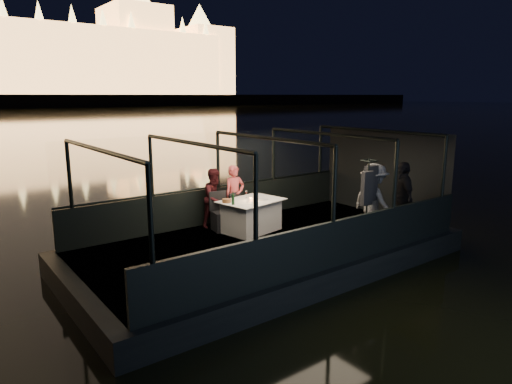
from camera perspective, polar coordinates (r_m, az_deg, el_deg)
boat_hull at (r=10.46m, az=1.33°, el=-8.71°), size 8.60×4.40×1.00m
boat_deck at (r=10.30m, az=1.34°, el=-6.21°), size 8.00×4.00×0.04m
gunwale_port at (r=11.75m, az=-4.68°, el=-1.57°), size 8.00×0.08×0.90m
gunwale_starboard at (r=8.75m, az=9.52°, el=-6.47°), size 8.00×0.08×0.90m
cabin_glass_port at (r=11.53m, az=-4.78°, el=4.00°), size 8.00×0.02×1.40m
cabin_glass_starboard at (r=8.46m, az=9.79°, el=0.94°), size 8.00×0.02×1.40m
cabin_roof_glass at (r=9.82m, az=1.41°, el=6.76°), size 8.00×4.00×0.02m
end_wall_fore at (r=8.21m, az=-21.18°, el=-3.25°), size 0.02×4.00×2.30m
end_wall_aft at (r=12.82m, az=15.59°, el=2.36°), size 0.02×4.00×2.30m
canopy_ribs at (r=9.99m, az=1.37°, el=0.18°), size 8.00×4.00×2.30m
dining_table_central at (r=10.88m, az=-0.58°, el=-2.97°), size 1.62×1.30×0.77m
chair_port_left at (r=10.96m, az=-4.27°, el=-2.55°), size 0.50×0.50×0.92m
chair_port_right at (r=11.20m, az=-2.10°, el=-2.20°), size 0.46×0.46×0.84m
coat_stand at (r=10.21m, az=13.69°, el=-1.34°), size 0.61×0.53×1.88m
person_woman_coral at (r=11.42m, az=-2.68°, el=-0.39°), size 0.56×0.39×1.50m
person_man_maroon at (r=11.20m, az=-5.12°, el=-0.66°), size 0.77×0.63×1.46m
passenger_stripe at (r=10.70m, az=14.46°, el=-1.06°), size 0.74×1.16×1.71m
passenger_dark at (r=11.24m, az=17.80°, el=-0.63°), size 0.90×1.07×1.70m
wine_bottle at (r=10.33m, az=-2.89°, el=-0.78°), size 0.07×0.07×0.30m
bread_basket at (r=10.57m, az=-3.69°, el=-1.10°), size 0.22×0.22×0.08m
amber_candle at (r=10.65m, az=-0.62°, el=-0.98°), size 0.07×0.07×0.08m
plate_near at (r=10.83m, az=0.83°, el=-0.93°), size 0.30×0.30×0.02m
plate_far at (r=10.65m, az=-3.29°, el=-1.18°), size 0.27×0.27×0.01m
wine_glass_white at (r=10.36m, az=-2.85°, el=-1.05°), size 0.07×0.07×0.20m
wine_glass_red at (r=10.99m, az=-1.23°, el=-0.28°), size 0.07×0.07×0.17m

